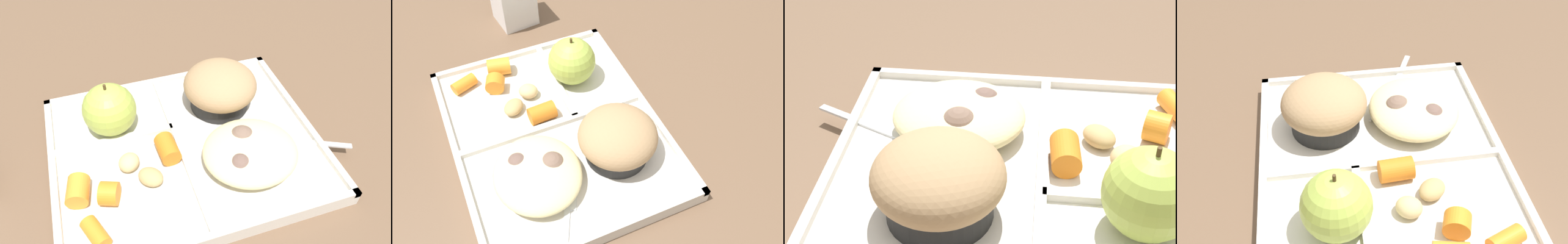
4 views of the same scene
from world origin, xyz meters
TOP-DOWN VIEW (x-y plane):
  - ground at (0.00, 0.00)m, footprint 6.00×6.00m
  - lunch_tray at (-0.00, 0.00)m, footprint 0.35×0.28m
  - green_apple at (-0.09, 0.06)m, footprint 0.07×0.07m
  - bran_muffin at (0.07, 0.06)m, footprint 0.10×0.10m
  - carrot_slice_large at (-0.13, -0.10)m, footprint 0.03×0.04m
  - carrot_slice_tilted at (-0.03, -0.01)m, footprint 0.03×0.04m
  - carrot_slice_small at (-0.11, -0.05)m, footprint 0.03×0.03m
  - potato_chunk_small at (-0.08, -0.01)m, footprint 0.04×0.04m
  - potato_chunk_browned at (-0.06, -0.04)m, footprint 0.04×0.04m
  - egg_noodle_pile at (0.07, -0.05)m, footprint 0.12×0.11m
  - meatball_center at (0.07, -0.03)m, footprint 0.04×0.04m
  - meatball_side at (0.05, -0.07)m, footprint 0.03×0.03m
  - plastic_fork at (0.12, -0.03)m, footprint 0.15×0.08m

SIDE VIEW (x-z plane):
  - ground at x=0.00m, z-range 0.00..0.00m
  - lunch_tray at x=0.00m, z-range 0.00..0.02m
  - plastic_fork at x=0.12m, z-range 0.02..0.02m
  - potato_chunk_browned at x=-0.06m, z-range 0.02..0.03m
  - carrot_slice_large at x=-0.13m, z-range 0.02..0.03m
  - potato_chunk_small at x=-0.08m, z-range 0.02..0.03m
  - carrot_slice_tilted at x=-0.03m, z-range 0.02..0.04m
  - carrot_slice_small at x=-0.11m, z-range 0.02..0.04m
  - egg_noodle_pile at x=0.07m, z-range 0.02..0.05m
  - meatball_side at x=0.05m, z-range 0.02..0.05m
  - meatball_center at x=0.07m, z-range 0.02..0.05m
  - bran_muffin at x=0.07m, z-range 0.02..0.08m
  - green_apple at x=-0.09m, z-range 0.01..0.09m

